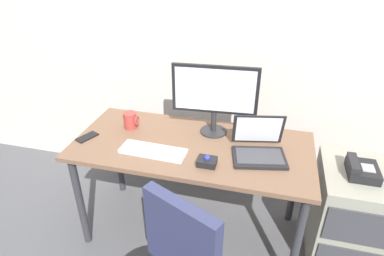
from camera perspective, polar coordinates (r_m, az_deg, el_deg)
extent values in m
plane|color=#4B4C50|center=(2.59, 0.00, -17.11)|extent=(8.00, 8.00, 0.00)
cube|color=beige|center=(2.51, 4.23, 18.41)|extent=(6.00, 0.10, 2.80)
cube|color=brown|center=(2.11, 0.00, -3.19)|extent=(1.52, 0.70, 0.03)
cylinder|color=#2D2D33|center=(2.38, -18.89, -12.10)|extent=(0.05, 0.05, 0.73)
cylinder|color=#2D2D33|center=(2.10, 17.75, -18.67)|extent=(0.05, 0.05, 0.73)
cylinder|color=#2D2D33|center=(2.77, -12.70, -4.54)|extent=(0.05, 0.05, 0.73)
cylinder|color=#2D2D33|center=(2.53, 17.50, -8.92)|extent=(0.05, 0.05, 0.73)
cube|color=gray|center=(2.41, 25.38, -13.56)|extent=(0.42, 0.52, 0.69)
cube|color=#38383D|center=(2.12, 27.29, -15.32)|extent=(0.38, 0.01, 0.23)
cube|color=black|center=(2.18, 27.55, -6.62)|extent=(0.17, 0.20, 0.06)
cube|color=black|center=(2.14, 26.28, -5.46)|extent=(0.05, 0.18, 0.04)
cube|color=gray|center=(2.16, 28.30, -6.15)|extent=(0.07, 0.08, 0.01)
cube|color=#2D3151|center=(1.54, -1.86, -18.72)|extent=(0.39, 0.22, 0.42)
cylinder|color=#262628|center=(2.24, 3.74, -0.54)|extent=(0.18, 0.18, 0.01)
cylinder|color=#262628|center=(2.20, 3.81, 1.16)|extent=(0.04, 0.04, 0.14)
cube|color=black|center=(2.10, 4.01, 6.68)|extent=(0.56, 0.06, 0.32)
cube|color=silver|center=(2.09, 3.97, 6.53)|extent=(0.51, 0.04, 0.28)
cube|color=silver|center=(2.03, -6.77, -4.01)|extent=(0.41, 0.15, 0.02)
cube|color=white|center=(2.02, -6.79, -3.68)|extent=(0.39, 0.13, 0.01)
cube|color=black|center=(2.00, 11.60, -5.07)|extent=(0.35, 0.28, 0.02)
cube|color=#38383D|center=(1.99, 11.63, -4.78)|extent=(0.30, 0.22, 0.00)
cube|color=black|center=(2.05, 11.42, -0.21)|extent=(0.32, 0.13, 0.22)
cube|color=silver|center=(2.05, 11.44, -0.29)|extent=(0.28, 0.11, 0.19)
cube|color=black|center=(1.91, 2.63, -5.88)|extent=(0.11, 0.09, 0.04)
sphere|color=navy|center=(1.90, 2.64, -5.24)|extent=(0.04, 0.04, 0.04)
cylinder|color=#9C342F|center=(2.30, -10.72, 1.34)|extent=(0.09, 0.09, 0.11)
torus|color=maroon|center=(2.28, -9.58, 1.25)|extent=(0.01, 0.07, 0.07)
cube|color=black|center=(2.28, -17.78, -1.50)|extent=(0.12, 0.16, 0.01)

